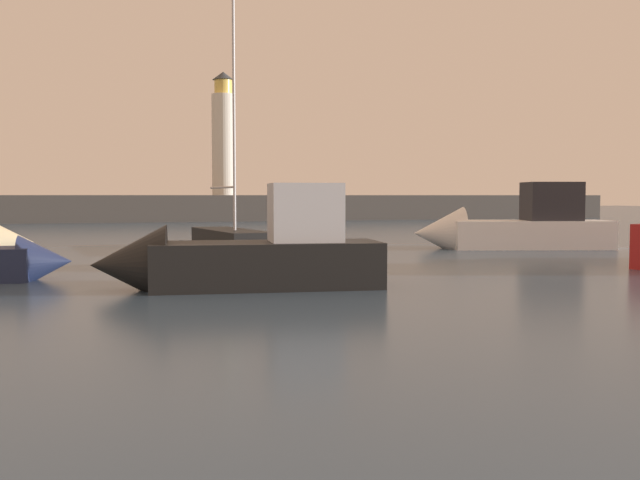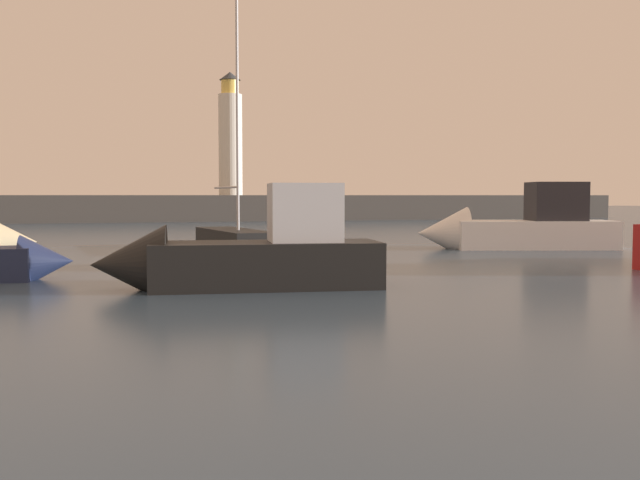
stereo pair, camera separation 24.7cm
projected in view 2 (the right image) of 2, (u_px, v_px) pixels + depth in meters
name	position (u px, v px, depth m)	size (l,w,h in m)	color
ground_plane	(234.00, 245.00, 34.66)	(220.00, 220.00, 0.00)	#384C60
breakwater	(176.00, 208.00, 66.71)	(87.96, 5.90, 2.37)	#423F3D
lighthouse	(230.00, 137.00, 67.67)	(2.19, 2.19, 11.36)	silver
motorboat_0	(234.00, 256.00, 18.36)	(7.37, 2.79, 2.99)	black
motorboat_3	(511.00, 228.00, 32.11)	(8.90, 4.50, 3.41)	white
sailboat_moored	(234.00, 238.00, 31.25)	(2.60, 6.50, 10.94)	black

